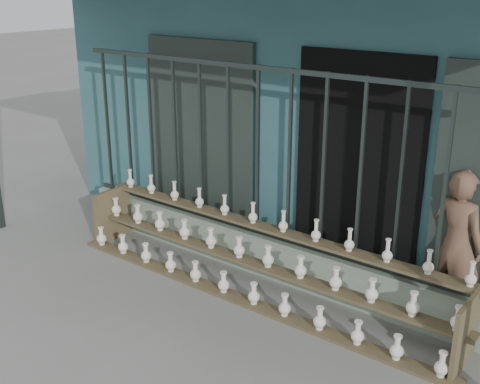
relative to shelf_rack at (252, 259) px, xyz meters
The scene contains 6 objects.
ground 0.99m from the shelf_rack, 105.59° to the right, with size 60.00×60.00×0.00m, color slate.
workshop_building 3.58m from the shelf_rack, 94.15° to the left, with size 7.40×6.60×3.21m.
parapet_wall 0.50m from the shelf_rack, 120.79° to the left, with size 5.00×0.20×0.45m, color gray.
security_fence 1.10m from the shelf_rack, 120.79° to the left, with size 5.00×0.04×1.80m.
shelf_rack is the anchor object (origin of this frame).
elderly_woman 1.97m from the shelf_rack, 24.75° to the left, with size 0.53×0.35×1.45m, color brown.
Camera 1 is at (3.52, -3.55, 3.05)m, focal length 45.00 mm.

